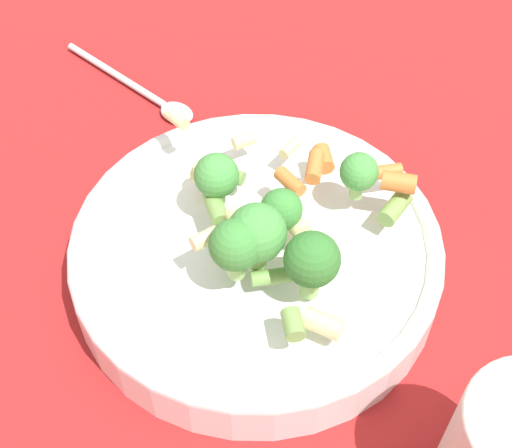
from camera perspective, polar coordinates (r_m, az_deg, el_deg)
ground_plane at (r=0.57m, az=0.00°, el=-3.82°), size 3.00×3.00×0.00m
bowl at (r=0.55m, az=0.00°, el=-2.30°), size 0.28×0.28×0.05m
pasta_salad at (r=0.50m, az=1.49°, el=0.25°), size 0.22×0.18×0.06m
spoon at (r=0.72m, az=-8.50°, el=10.12°), size 0.18×0.03×0.01m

